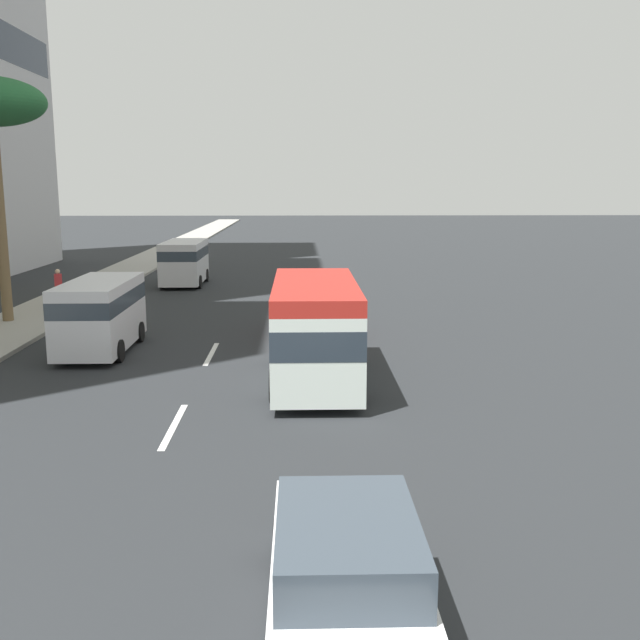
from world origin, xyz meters
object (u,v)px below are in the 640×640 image
Objects in this scene: car_third at (346,572)px; pedestrian_near_lamp at (58,286)px; van_lead at (184,260)px; van_fourth at (100,311)px; car_second at (323,311)px; minibus_fifth at (315,327)px.

car_third is 26.41m from pedestrian_near_lamp.
van_lead is 16.35m from van_fourth.
car_second is 18.49m from car_third.
van_fourth is at bearing -0.80° from van_lead.
car_third is 17.06m from van_fourth.
van_fourth reaches higher than pedestrian_near_lamp.
pedestrian_near_lamp reaches higher than car_second.
minibus_fifth is at bearing 18.58° from van_lead.
van_fourth is (-3.03, 7.48, 0.57)m from car_second.
car_second is 0.82× the size of van_fourth.
car_second is at bearing 112.07° from van_fourth.
van_lead is 0.99× the size of van_fourth.
van_lead is 1.06× the size of car_third.
car_third is (-18.49, 0.29, -0.06)m from car_second.
minibus_fifth is 4.01× the size of pedestrian_near_lamp.
car_third is 2.80× the size of pedestrian_near_lamp.
car_second is at bearing -45.65° from pedestrian_near_lamp.
van_lead is 0.74× the size of minibus_fifth.
pedestrian_near_lamp is at bearing 65.19° from car_second.
minibus_fifth is at bearing 0.69° from car_third.
car_second is 0.61× the size of minibus_fifth.
car_second is at bearing 28.58° from van_lead.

